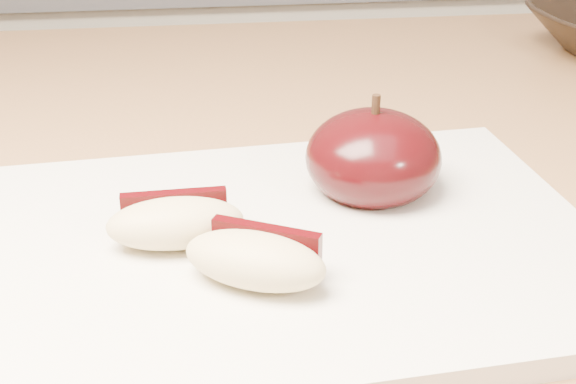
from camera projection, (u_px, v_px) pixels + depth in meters
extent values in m
cube|color=silver|center=(192.00, 229.00, 1.35)|extent=(2.40, 0.60, 0.90)
cube|color=#A67648|center=(179.00, 181.00, 0.54)|extent=(1.64, 0.64, 0.04)
cube|color=silver|center=(288.00, 247.00, 0.41)|extent=(0.33, 0.25, 0.01)
ellipsoid|color=black|center=(373.00, 158.00, 0.44)|extent=(0.10, 0.10, 0.05)
cylinder|color=black|center=(376.00, 105.00, 0.43)|extent=(0.00, 0.00, 0.01)
ellipsoid|color=#D3BC86|center=(175.00, 223.00, 0.39)|extent=(0.07, 0.03, 0.02)
cube|color=black|center=(175.00, 211.00, 0.40)|extent=(0.05, 0.01, 0.02)
ellipsoid|color=#D3BC86|center=(255.00, 260.00, 0.36)|extent=(0.07, 0.06, 0.02)
cube|color=black|center=(266.00, 247.00, 0.37)|extent=(0.05, 0.03, 0.02)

